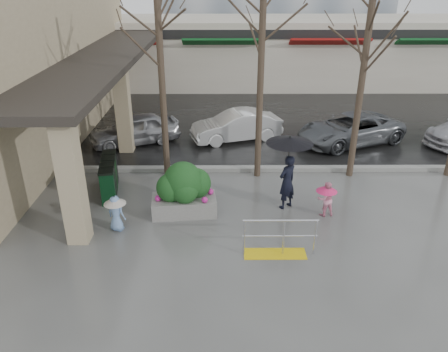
{
  "coord_description": "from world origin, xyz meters",
  "views": [
    {
      "loc": [
        -0.06,
        -10.52,
        6.61
      ],
      "look_at": [
        -0.0,
        0.78,
        1.3
      ],
      "focal_mm": 35.0,
      "sensor_mm": 36.0,
      "label": 1
    }
  ],
  "objects_px": {
    "tree_west": "(159,26)",
    "car_b": "(236,126)",
    "child_pink": "(326,196)",
    "child_blue": "(116,210)",
    "car_c": "(350,129)",
    "planter": "(184,189)",
    "tree_mideast": "(368,33)",
    "car_a": "(135,129)",
    "news_boxes": "(109,176)",
    "tree_midwest": "(263,21)",
    "woman": "(288,164)",
    "handrail": "(278,242)"
  },
  "relations": [
    {
      "from": "planter",
      "to": "car_b",
      "type": "distance_m",
      "value": 6.53
    },
    {
      "from": "child_blue",
      "to": "handrail",
      "type": "bearing_deg",
      "value": -173.78
    },
    {
      "from": "car_a",
      "to": "car_c",
      "type": "bearing_deg",
      "value": 67.16
    },
    {
      "from": "tree_midwest",
      "to": "child_blue",
      "type": "xyz_separation_m",
      "value": [
        -4.2,
        -3.6,
        -4.6
      ]
    },
    {
      "from": "tree_mideast",
      "to": "woman",
      "type": "xyz_separation_m",
      "value": [
        -2.6,
        -2.32,
        -3.41
      ]
    },
    {
      "from": "tree_midwest",
      "to": "woman",
      "type": "xyz_separation_m",
      "value": [
        0.7,
        -2.32,
        -3.79
      ]
    },
    {
      "from": "child_blue",
      "to": "car_a",
      "type": "xyz_separation_m",
      "value": [
        -0.71,
        6.83,
        -0.01
      ]
    },
    {
      "from": "child_blue",
      "to": "planter",
      "type": "relative_size",
      "value": 0.54
    },
    {
      "from": "planter",
      "to": "tree_west",
      "type": "bearing_deg",
      "value": 107.13
    },
    {
      "from": "car_b",
      "to": "car_c",
      "type": "height_order",
      "value": "same"
    },
    {
      "from": "car_c",
      "to": "handrail",
      "type": "bearing_deg",
      "value": -49.02
    },
    {
      "from": "child_pink",
      "to": "car_a",
      "type": "bearing_deg",
      "value": -52.65
    },
    {
      "from": "child_pink",
      "to": "child_blue",
      "type": "xyz_separation_m",
      "value": [
        -6.0,
        -0.8,
        0.02
      ]
    },
    {
      "from": "tree_mideast",
      "to": "news_boxes",
      "type": "bearing_deg",
      "value": -171.26
    },
    {
      "from": "woman",
      "to": "child_blue",
      "type": "relative_size",
      "value": 2.19
    },
    {
      "from": "child_pink",
      "to": "car_c",
      "type": "relative_size",
      "value": 0.24
    },
    {
      "from": "planter",
      "to": "car_b",
      "type": "xyz_separation_m",
      "value": [
        1.74,
        6.3,
        -0.16
      ]
    },
    {
      "from": "tree_west",
      "to": "child_pink",
      "type": "bearing_deg",
      "value": -29.26
    },
    {
      "from": "tree_mideast",
      "to": "car_b",
      "type": "relative_size",
      "value": 1.7
    },
    {
      "from": "tree_mideast",
      "to": "car_c",
      "type": "distance_m",
      "value": 5.37
    },
    {
      "from": "handrail",
      "to": "car_c",
      "type": "height_order",
      "value": "car_c"
    },
    {
      "from": "planter",
      "to": "car_b",
      "type": "height_order",
      "value": "planter"
    },
    {
      "from": "child_blue",
      "to": "car_c",
      "type": "height_order",
      "value": "car_c"
    },
    {
      "from": "tree_mideast",
      "to": "child_blue",
      "type": "xyz_separation_m",
      "value": [
        -7.5,
        -3.6,
        -4.22
      ]
    },
    {
      "from": "child_blue",
      "to": "car_c",
      "type": "xyz_separation_m",
      "value": [
        8.33,
        6.8,
        -0.01
      ]
    },
    {
      "from": "planter",
      "to": "news_boxes",
      "type": "xyz_separation_m",
      "value": [
        -2.55,
        1.39,
        -0.23
      ]
    },
    {
      "from": "woman",
      "to": "child_blue",
      "type": "xyz_separation_m",
      "value": [
        -4.9,
        -1.29,
        -0.81
      ]
    },
    {
      "from": "news_boxes",
      "to": "car_c",
      "type": "bearing_deg",
      "value": 16.41
    },
    {
      "from": "woman",
      "to": "news_boxes",
      "type": "height_order",
      "value": "woman"
    },
    {
      "from": "tree_west",
      "to": "child_pink",
      "type": "distance_m",
      "value": 7.27
    },
    {
      "from": "child_pink",
      "to": "news_boxes",
      "type": "distance_m",
      "value": 6.9
    },
    {
      "from": "tree_midwest",
      "to": "news_boxes",
      "type": "height_order",
      "value": "tree_midwest"
    },
    {
      "from": "tree_west",
      "to": "car_b",
      "type": "relative_size",
      "value": 1.78
    },
    {
      "from": "handrail",
      "to": "car_c",
      "type": "xyz_separation_m",
      "value": [
        3.97,
        8.0,
        0.25
      ]
    },
    {
      "from": "handrail",
      "to": "car_a",
      "type": "distance_m",
      "value": 9.5
    },
    {
      "from": "planter",
      "to": "child_blue",
      "type": "bearing_deg",
      "value": -152.59
    },
    {
      "from": "tree_mideast",
      "to": "car_c",
      "type": "height_order",
      "value": "tree_mideast"
    },
    {
      "from": "tree_mideast",
      "to": "planter",
      "type": "distance_m",
      "value": 7.48
    },
    {
      "from": "tree_midwest",
      "to": "handrail",
      "type": "bearing_deg",
      "value": -88.09
    },
    {
      "from": "tree_midwest",
      "to": "tree_mideast",
      "type": "relative_size",
      "value": 1.08
    },
    {
      "from": "child_pink",
      "to": "car_b",
      "type": "relative_size",
      "value": 0.28
    },
    {
      "from": "news_boxes",
      "to": "car_a",
      "type": "height_order",
      "value": "car_a"
    },
    {
      "from": "tree_midwest",
      "to": "car_a",
      "type": "xyz_separation_m",
      "value": [
        -4.91,
        3.23,
        -4.6
      ]
    },
    {
      "from": "tree_mideast",
      "to": "car_a",
      "type": "xyz_separation_m",
      "value": [
        -8.21,
        3.23,
        -4.23
      ]
    },
    {
      "from": "tree_west",
      "to": "tree_mideast",
      "type": "height_order",
      "value": "tree_west"
    },
    {
      "from": "tree_mideast",
      "to": "car_b",
      "type": "distance_m",
      "value": 6.83
    },
    {
      "from": "tree_mideast",
      "to": "child_pink",
      "type": "relative_size",
      "value": 6.03
    },
    {
      "from": "tree_west",
      "to": "car_b",
      "type": "xyz_separation_m",
      "value": [
        2.56,
        3.64,
        -4.45
      ]
    },
    {
      "from": "car_a",
      "to": "car_c",
      "type": "distance_m",
      "value": 9.04
    },
    {
      "from": "handrail",
      "to": "child_pink",
      "type": "bearing_deg",
      "value": 50.64
    }
  ]
}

